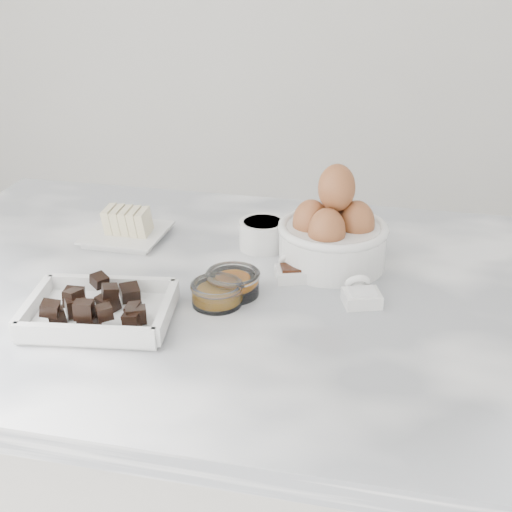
{
  "coord_description": "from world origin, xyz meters",
  "views": [
    {
      "loc": [
        0.24,
        -0.97,
        1.46
      ],
      "look_at": [
        0.02,
        0.03,
        0.98
      ],
      "focal_mm": 50.0,
      "sensor_mm": 36.0,
      "label": 1
    }
  ],
  "objects_px": {
    "chocolate_dish": "(99,307)",
    "vanilla_spoon": "(292,270)",
    "egg_bowl": "(333,233)",
    "butter_plate": "(125,228)",
    "honey_bowl": "(217,293)",
    "sugar_ramekin": "(263,233)",
    "zest_bowl": "(233,282)",
    "salt_spoon": "(361,294)"
  },
  "relations": [
    {
      "from": "butter_plate",
      "to": "honey_bowl",
      "type": "bearing_deg",
      "value": -41.19
    },
    {
      "from": "chocolate_dish",
      "to": "sugar_ramekin",
      "type": "relative_size",
      "value": 2.72
    },
    {
      "from": "butter_plate",
      "to": "egg_bowl",
      "type": "relative_size",
      "value": 0.76
    },
    {
      "from": "zest_bowl",
      "to": "salt_spoon",
      "type": "relative_size",
      "value": 1.09
    },
    {
      "from": "sugar_ramekin",
      "to": "honey_bowl",
      "type": "height_order",
      "value": "sugar_ramekin"
    },
    {
      "from": "honey_bowl",
      "to": "vanilla_spoon",
      "type": "height_order",
      "value": "vanilla_spoon"
    },
    {
      "from": "vanilla_spoon",
      "to": "zest_bowl",
      "type": "bearing_deg",
      "value": -137.39
    },
    {
      "from": "chocolate_dish",
      "to": "zest_bowl",
      "type": "height_order",
      "value": "chocolate_dish"
    },
    {
      "from": "sugar_ramekin",
      "to": "vanilla_spoon",
      "type": "distance_m",
      "value": 0.13
    },
    {
      "from": "butter_plate",
      "to": "honey_bowl",
      "type": "distance_m",
      "value": 0.3
    },
    {
      "from": "vanilla_spoon",
      "to": "salt_spoon",
      "type": "xyz_separation_m",
      "value": [
        0.12,
        -0.06,
        0.0
      ]
    },
    {
      "from": "egg_bowl",
      "to": "zest_bowl",
      "type": "xyz_separation_m",
      "value": [
        -0.14,
        -0.14,
        -0.04
      ]
    },
    {
      "from": "chocolate_dish",
      "to": "egg_bowl",
      "type": "distance_m",
      "value": 0.4
    },
    {
      "from": "honey_bowl",
      "to": "salt_spoon",
      "type": "distance_m",
      "value": 0.22
    },
    {
      "from": "vanilla_spoon",
      "to": "egg_bowl",
      "type": "bearing_deg",
      "value": 48.05
    },
    {
      "from": "zest_bowl",
      "to": "butter_plate",
      "type": "bearing_deg",
      "value": 146.21
    },
    {
      "from": "sugar_ramekin",
      "to": "vanilla_spoon",
      "type": "height_order",
      "value": "sugar_ramekin"
    },
    {
      "from": "sugar_ramekin",
      "to": "egg_bowl",
      "type": "height_order",
      "value": "egg_bowl"
    },
    {
      "from": "sugar_ramekin",
      "to": "zest_bowl",
      "type": "distance_m",
      "value": 0.18
    },
    {
      "from": "chocolate_dish",
      "to": "egg_bowl",
      "type": "xyz_separation_m",
      "value": [
        0.3,
        0.26,
        0.03
      ]
    },
    {
      "from": "chocolate_dish",
      "to": "honey_bowl",
      "type": "xyz_separation_m",
      "value": [
        0.15,
        0.09,
        -0.0
      ]
    },
    {
      "from": "chocolate_dish",
      "to": "salt_spoon",
      "type": "relative_size",
      "value": 2.9
    },
    {
      "from": "egg_bowl",
      "to": "chocolate_dish",
      "type": "bearing_deg",
      "value": -139.52
    },
    {
      "from": "butter_plate",
      "to": "sugar_ramekin",
      "type": "xyz_separation_m",
      "value": [
        0.25,
        0.02,
        0.01
      ]
    },
    {
      "from": "honey_bowl",
      "to": "sugar_ramekin",
      "type": "bearing_deg",
      "value": 83.59
    },
    {
      "from": "egg_bowl",
      "to": "sugar_ramekin",
      "type": "bearing_deg",
      "value": 161.63
    },
    {
      "from": "zest_bowl",
      "to": "honey_bowl",
      "type": "bearing_deg",
      "value": -112.96
    },
    {
      "from": "zest_bowl",
      "to": "vanilla_spoon",
      "type": "bearing_deg",
      "value": 42.61
    },
    {
      "from": "egg_bowl",
      "to": "honey_bowl",
      "type": "distance_m",
      "value": 0.23
    },
    {
      "from": "sugar_ramekin",
      "to": "salt_spoon",
      "type": "bearing_deg",
      "value": -41.08
    },
    {
      "from": "chocolate_dish",
      "to": "vanilla_spoon",
      "type": "distance_m",
      "value": 0.32
    },
    {
      "from": "chocolate_dish",
      "to": "vanilla_spoon",
      "type": "relative_size",
      "value": 2.94
    },
    {
      "from": "honey_bowl",
      "to": "vanilla_spoon",
      "type": "distance_m",
      "value": 0.15
    },
    {
      "from": "egg_bowl",
      "to": "vanilla_spoon",
      "type": "distance_m",
      "value": 0.09
    },
    {
      "from": "vanilla_spoon",
      "to": "salt_spoon",
      "type": "height_order",
      "value": "same"
    },
    {
      "from": "chocolate_dish",
      "to": "honey_bowl",
      "type": "distance_m",
      "value": 0.17
    },
    {
      "from": "salt_spoon",
      "to": "zest_bowl",
      "type": "bearing_deg",
      "value": -175.37
    },
    {
      "from": "chocolate_dish",
      "to": "vanilla_spoon",
      "type": "bearing_deg",
      "value": 38.47
    },
    {
      "from": "butter_plate",
      "to": "sugar_ramekin",
      "type": "relative_size",
      "value": 1.68
    },
    {
      "from": "chocolate_dish",
      "to": "sugar_ramekin",
      "type": "xyz_separation_m",
      "value": [
        0.18,
        0.3,
        0.0
      ]
    },
    {
      "from": "butter_plate",
      "to": "vanilla_spoon",
      "type": "bearing_deg",
      "value": -15.38
    },
    {
      "from": "chocolate_dish",
      "to": "vanilla_spoon",
      "type": "height_order",
      "value": "chocolate_dish"
    }
  ]
}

